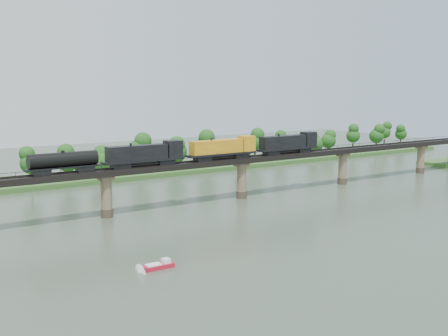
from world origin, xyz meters
TOP-DOWN VIEW (x-y plane):
  - ground at (0.00, 0.00)m, footprint 400.00×400.00m
  - far_bank at (0.00, 85.00)m, footprint 300.00×24.00m
  - bridge at (0.00, 30.00)m, footprint 236.00×30.00m
  - bridge_superstructure at (0.00, 30.00)m, footprint 220.00×4.90m
  - far_treeline at (-8.21, 80.52)m, footprint 289.06×17.54m
  - freight_train at (-14.31, 30.00)m, footprint 85.60×3.33m
  - motorboat at (-48.10, -10.96)m, footprint 5.51×2.10m

SIDE VIEW (x-z plane):
  - ground at x=0.00m, z-range 0.00..0.00m
  - motorboat at x=-48.10m, z-range -0.24..1.29m
  - far_bank at x=0.00m, z-range 0.00..1.60m
  - bridge at x=0.00m, z-range -0.29..11.21m
  - far_treeline at x=-8.21m, z-range 2.03..15.63m
  - bridge_superstructure at x=0.00m, z-range 11.42..12.17m
  - freight_train at x=-14.31m, z-range 11.37..17.26m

